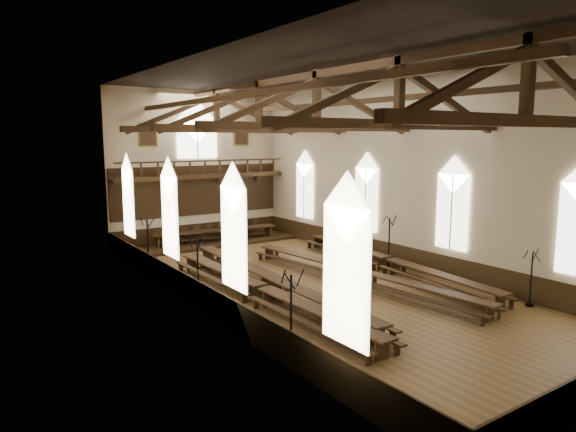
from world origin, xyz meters
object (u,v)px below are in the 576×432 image
candelabrum_left_far (148,255)px  refectory_row_b (271,280)px  refectory_row_a (263,291)px  refectory_row_c (356,273)px  high_table (216,231)px  candelabrum_right_near (530,289)px  candelabrum_right_mid (389,251)px  candelabrum_right_far (335,239)px  refectory_row_d (389,261)px  dais (216,243)px  candelabrum_left_near (291,332)px  candelabrum_left_mid (198,282)px

candelabrum_left_far → refectory_row_b: bearing=-64.8°
refectory_row_a → refectory_row_c: size_ratio=1.02×
high_table → candelabrum_right_near: bearing=-74.8°
refectory_row_a → refectory_row_b: (1.10, 1.07, 0.03)m
candelabrum_right_mid → candelabrum_right_far: bearing=90.0°
refectory_row_d → candelabrum_right_near: candelabrum_right_near is taller
refectory_row_a → candelabrum_right_far: 10.88m
refectory_row_c → dais: bearing=96.3°
refectory_row_d → candelabrum_left_near: size_ratio=5.07×
dais → candelabrum_right_mid: candelabrum_right_mid is taller
refectory_row_a → refectory_row_b: refectory_row_b is taller
candelabrum_right_mid → refectory_row_a: bearing=-170.2°
refectory_row_d → refectory_row_a: bearing=-175.0°
refectory_row_a → dais: refectory_row_a is taller
refectory_row_c → high_table: 12.31m
refectory_row_b → candelabrum_left_mid: size_ratio=5.38×
refectory_row_a → candelabrum_left_near: 5.64m
candelabrum_right_near → candelabrum_right_mid: size_ratio=0.85×
refectory_row_a → refectory_row_d: size_ratio=0.99×
refectory_row_a → candelabrum_right_far: bearing=34.5°
dais → candelabrum_left_near: candelabrum_left_near is taller
refectory_row_a → candelabrum_right_mid: (8.96, 1.55, 0.30)m
candelabrum_left_near → high_table: bearing=71.0°
candelabrum_left_near → refectory_row_d: bearing=29.9°
candelabrum_right_far → candelabrum_left_mid: bearing=-158.2°
candelabrum_right_mid → candelabrum_left_far: bearing=150.0°
candelabrum_left_near → candelabrum_right_near: 11.18m
dais → candelabrum_left_near: 18.46m
refectory_row_c → candelabrum_left_far: candelabrum_left_far is taller
refectory_row_d → dais: refectory_row_d is taller
refectory_row_a → refectory_row_b: size_ratio=0.97×
dais → candelabrum_left_far: size_ratio=3.97×
refectory_row_c → candelabrum_left_far: 10.85m
dais → candelabrum_left_far: 7.42m
high_table → candelabrum_left_far: bearing=-144.6°
refectory_row_b → refectory_row_c: (4.12, -1.08, -0.05)m
candelabrum_right_near → dais: bearing=105.2°
refectory_row_d → candelabrum_left_near: (-10.30, -5.92, 0.32)m
candelabrum_left_far → candelabrum_right_near: size_ratio=1.20×
high_table → refectory_row_c: bearing=-83.7°
refectory_row_a → dais: (3.87, 12.22, -0.46)m
candelabrum_right_far → refectory_row_c: bearing=-121.2°
candelabrum_left_near → candelabrum_left_mid: candelabrum_left_near is taller
refectory_row_a → refectory_row_c: refectory_row_a is taller
candelabrum_right_mid → refectory_row_c: bearing=-157.3°
refectory_row_b → candelabrum_right_far: size_ratio=5.97×
refectory_row_c → candelabrum_left_mid: (-7.37, 1.74, 0.31)m
refectory_row_a → candelabrum_left_far: candelabrum_left_far is taller
candelabrum_right_mid → candelabrum_right_far: size_ratio=1.12×
refectory_row_c → refectory_row_a: bearing=179.9°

